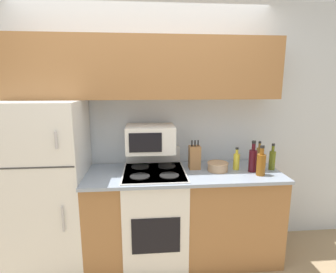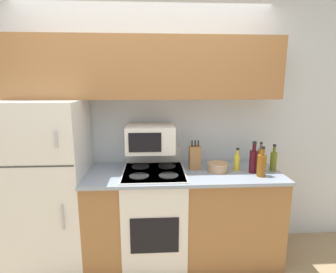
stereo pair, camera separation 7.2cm
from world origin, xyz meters
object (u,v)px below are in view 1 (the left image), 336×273
(stove, at_px, (154,214))
(bottle_vinegar, at_px, (259,155))
(microwave, at_px, (150,138))
(bottle_whiskey, at_px, (261,164))
(knife_block, at_px, (194,157))
(refrigerator, at_px, (46,187))
(bowl, at_px, (217,166))
(bottle_olive_oil, at_px, (272,159))
(bottle_cooking_spray, at_px, (236,161))
(bottle_wine_red, at_px, (253,160))

(stove, distance_m, bottle_vinegar, 1.24)
(stove, relative_size, bottle_vinegar, 4.51)
(stove, relative_size, microwave, 2.34)
(bottle_vinegar, relative_size, bottle_whiskey, 0.86)
(bottle_whiskey, bearing_deg, knife_block, 156.90)
(stove, xyz_separation_m, knife_block, (0.40, 0.08, 0.55))
(refrigerator, xyz_separation_m, microwave, (0.97, 0.11, 0.42))
(bowl, bearing_deg, bottle_olive_oil, -0.87)
(stove, distance_m, bottle_olive_oil, 1.27)
(bottle_olive_oil, relative_size, bottle_whiskey, 0.93)
(bowl, distance_m, bottle_vinegar, 0.53)
(refrigerator, relative_size, bottle_cooking_spray, 7.23)
(microwave, height_order, bottle_whiskey, microwave)
(bottle_olive_oil, bearing_deg, bottle_vinegar, 104.01)
(bottle_vinegar, xyz_separation_m, bottle_olive_oil, (0.05, -0.19, 0.01))
(stove, relative_size, bottle_cooking_spray, 4.92)
(bottle_olive_oil, bearing_deg, microwave, 173.61)
(refrigerator, bearing_deg, bottle_whiskey, -4.99)
(knife_block, bearing_deg, bottle_olive_oil, -7.34)
(stove, distance_m, knife_block, 0.69)
(microwave, height_order, bottle_wine_red, microwave)
(refrigerator, xyz_separation_m, stove, (1.00, -0.01, -0.32))
(refrigerator, distance_m, microwave, 1.06)
(bottle_cooking_spray, bearing_deg, bowl, -172.04)
(bowl, xyz_separation_m, bottle_whiskey, (0.36, -0.15, 0.07))
(microwave, distance_m, bowl, 0.70)
(bowl, xyz_separation_m, bottle_cooking_spray, (0.19, 0.03, 0.04))
(microwave, xyz_separation_m, bottle_whiskey, (1.00, -0.28, -0.20))
(bottle_vinegar, bearing_deg, microwave, -177.01)
(refrigerator, relative_size, microwave, 3.45)
(refrigerator, distance_m, stove, 1.05)
(bottle_olive_oil, bearing_deg, bottle_cooking_spray, 174.19)
(bowl, distance_m, bottle_olive_oil, 0.54)
(microwave, distance_m, knife_block, 0.47)
(refrigerator, height_order, bowl, refrigerator)
(stove, distance_m, bottle_cooking_spray, 0.96)
(microwave, bearing_deg, stove, -76.35)
(bottle_wine_red, bearing_deg, microwave, 169.92)
(stove, bearing_deg, knife_block, 11.87)
(stove, height_order, bottle_cooking_spray, bottle_cooking_spray)
(bottle_whiskey, bearing_deg, bottle_olive_oil, 39.39)
(refrigerator, bearing_deg, bottle_vinegar, 4.51)
(bottle_vinegar, xyz_separation_m, bottle_whiskey, (-0.13, -0.34, 0.02))
(bottle_whiskey, bearing_deg, refrigerator, 175.01)
(bowl, bearing_deg, bottle_whiskey, -23.33)
(bottle_olive_oil, height_order, bottle_whiskey, bottle_whiskey)
(stove, bearing_deg, bowl, -0.35)
(bottle_whiskey, bearing_deg, bottle_cooking_spray, 132.48)
(bowl, bearing_deg, stove, 179.65)
(refrigerator, relative_size, bottle_vinegar, 6.63)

